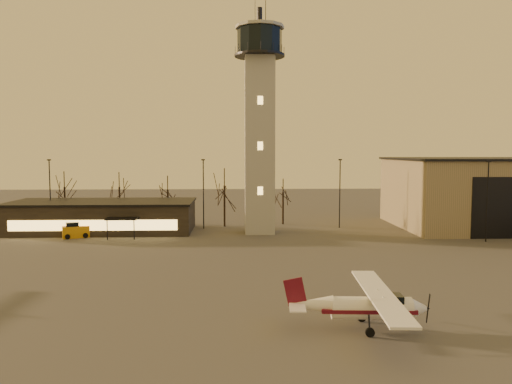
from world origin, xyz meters
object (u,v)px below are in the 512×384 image
at_px(control_tower, 260,114).
at_px(terminal, 103,216).
at_px(service_cart, 75,232).
at_px(cessna_front, 373,312).
at_px(hangar, 500,192).

distance_m(control_tower, terminal, 26.24).
relative_size(terminal, service_cart, 6.81).
distance_m(control_tower, cessna_front, 41.19).
height_order(control_tower, hangar, control_tower).
distance_m(cessna_front, service_cart, 45.89).
height_order(terminal, cessna_front, terminal).
height_order(hangar, terminal, hangar).
distance_m(hangar, terminal, 58.11).
relative_size(hangar, cessna_front, 2.51).
height_order(control_tower, cessna_front, control_tower).
bearing_deg(cessna_front, hangar, 57.78).
bearing_deg(service_cart, control_tower, -15.56).
relative_size(control_tower, service_cart, 8.74).
height_order(control_tower, terminal, control_tower).
bearing_deg(cessna_front, service_cart, 134.40).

